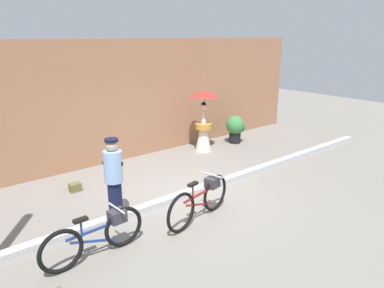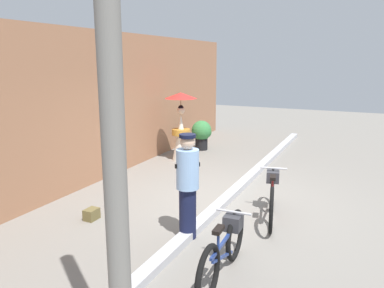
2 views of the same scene
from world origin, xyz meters
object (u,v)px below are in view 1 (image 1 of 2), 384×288
object	(u,v)px
bicycle_near_officer	(97,235)
person_officer	(114,178)
bicycle_far_side	(201,199)
potted_plant_by_door	(236,127)
backpack_on_pavement	(75,187)
person_with_parasol	(204,120)

from	to	relation	value
bicycle_near_officer	person_officer	size ratio (longest dim) A/B	1.09
bicycle_far_side	potted_plant_by_door	size ratio (longest dim) A/B	1.99
potted_plant_by_door	bicycle_near_officer	bearing A→B (deg)	-153.84
bicycle_near_officer	backpack_on_pavement	size ratio (longest dim) A/B	7.13
bicycle_near_officer	potted_plant_by_door	bearing A→B (deg)	26.16
bicycle_near_officer	person_with_parasol	size ratio (longest dim) A/B	0.96
bicycle_far_side	potted_plant_by_door	world-z (taller)	potted_plant_by_door
bicycle_far_side	person_officer	distance (m)	1.67
person_officer	person_with_parasol	xyz separation A→B (m)	(4.09, 2.19, 0.09)
bicycle_far_side	person_officer	size ratio (longest dim) A/B	1.09
person_with_parasol	backpack_on_pavement	xyz separation A→B (m)	(-4.19, -0.42, -0.85)
person_with_parasol	backpack_on_pavement	size ratio (longest dim) A/B	7.43
person_officer	backpack_on_pavement	size ratio (longest dim) A/B	6.56
bicycle_far_side	person_officer	world-z (taller)	person_officer
person_officer	potted_plant_by_door	size ratio (longest dim) A/B	1.82
bicycle_near_officer	potted_plant_by_door	size ratio (longest dim) A/B	1.97
bicycle_far_side	backpack_on_pavement	distance (m)	3.10
backpack_on_pavement	person_with_parasol	bearing A→B (deg)	5.68
bicycle_near_officer	backpack_on_pavement	xyz separation A→B (m)	(0.66, 2.66, -0.29)
potted_plant_by_door	person_officer	bearing A→B (deg)	-158.27
person_officer	person_with_parasol	distance (m)	4.64
bicycle_near_officer	bicycle_far_side	world-z (taller)	bicycle_far_side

